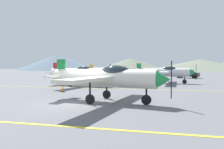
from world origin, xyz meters
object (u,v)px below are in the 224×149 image
at_px(car_sedan, 187,74).
at_px(traffic_cone_front, 62,89).
at_px(airplane_near, 106,77).
at_px(airplane_far, 164,72).
at_px(airplane_mid, 79,73).
at_px(airplane_back, 107,70).

bearing_deg(car_sedan, traffic_cone_front, -118.52).
distance_m(airplane_near, airplane_far, 16.05).
height_order(airplane_near, airplane_mid, same).
relative_size(airplane_near, airplane_mid, 1.00).
bearing_deg(airplane_back, traffic_cone_front, -85.31).
bearing_deg(airplane_far, airplane_back, 131.66).
bearing_deg(airplane_near, airplane_mid, 120.45).
height_order(airplane_far, car_sedan, airplane_far).
height_order(airplane_mid, airplane_back, same).
bearing_deg(airplane_near, airplane_far, 75.23).
relative_size(airplane_mid, airplane_far, 1.00).
bearing_deg(traffic_cone_front, airplane_mid, 96.90).
height_order(car_sedan, traffic_cone_front, car_sedan).
bearing_deg(traffic_cone_front, airplane_near, -38.73).
bearing_deg(airplane_back, airplane_near, -76.11).
bearing_deg(airplane_near, car_sedan, 73.10).
height_order(airplane_near, car_sedan, airplane_near).
bearing_deg(airplane_mid, airplane_far, 31.69).
relative_size(airplane_near, car_sedan, 1.92).
bearing_deg(car_sedan, airplane_far, -109.20).
bearing_deg(traffic_cone_front, airplane_back, 94.69).
height_order(airplane_back, traffic_cone_front, airplane_back).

